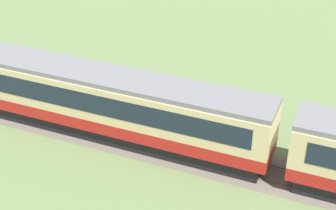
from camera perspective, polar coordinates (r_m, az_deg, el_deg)
passenger_train at (r=31.72m, az=-7.32°, el=0.51°), size 113.34×2.91×4.29m
railway_track at (r=36.03m, az=-15.58°, el=-0.83°), size 175.50×3.60×0.04m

